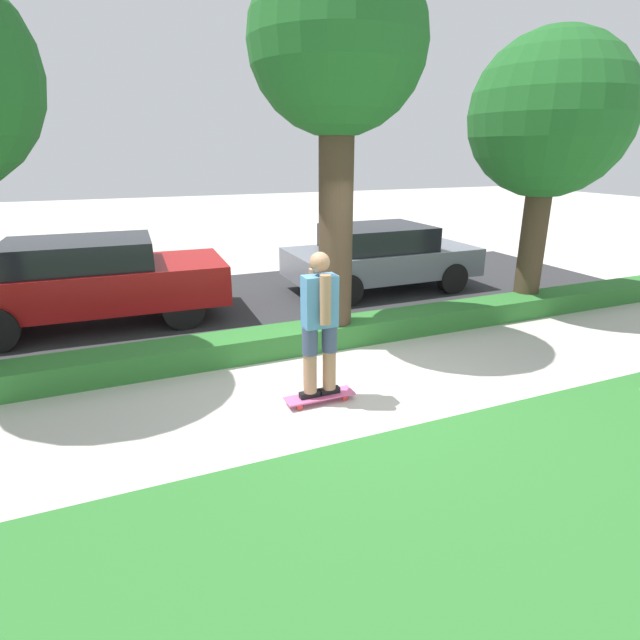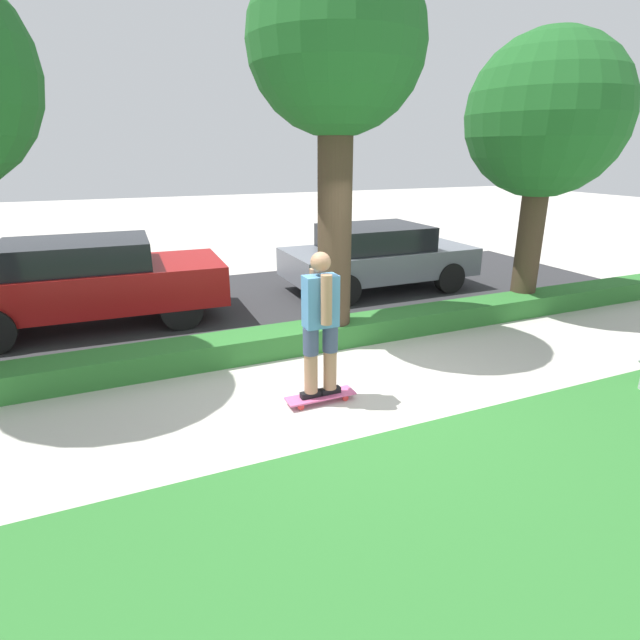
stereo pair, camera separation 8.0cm
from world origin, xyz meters
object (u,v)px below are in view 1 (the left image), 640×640
(skateboard, at_px, (320,396))
(skater_person, at_px, (320,322))
(tree_mid, at_px, (337,54))
(parked_car_front, at_px, (89,280))
(parked_car_middle, at_px, (380,256))
(tree_far, at_px, (549,119))

(skateboard, relative_size, skater_person, 0.49)
(tree_mid, height_order, parked_car_front, tree_mid)
(skateboard, relative_size, parked_car_front, 0.19)
(tree_mid, xyz_separation_m, parked_car_middle, (2.23, 2.59, -3.33))
(skateboard, distance_m, tree_mid, 4.43)
(tree_mid, bearing_deg, tree_far, 3.27)
(tree_far, relative_size, parked_car_front, 1.06)
(skater_person, bearing_deg, parked_car_middle, 53.29)
(parked_car_middle, bearing_deg, parked_car_front, -179.12)
(skateboard, height_order, skater_person, skater_person)
(skateboard, distance_m, parked_car_front, 4.91)
(skateboard, bearing_deg, skater_person, 14.04)
(skater_person, bearing_deg, skateboard, -165.96)
(tree_mid, relative_size, tree_far, 1.13)
(skater_person, distance_m, tree_mid, 3.61)
(tree_far, xyz_separation_m, parked_car_front, (-7.52, 2.25, -2.59))
(skater_person, bearing_deg, parked_car_front, 121.10)
(skater_person, distance_m, tree_far, 5.86)
(parked_car_front, bearing_deg, skater_person, -56.83)
(skateboard, distance_m, skater_person, 0.94)
(parked_car_front, distance_m, parked_car_middle, 5.70)
(skater_person, height_order, parked_car_middle, skater_person)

